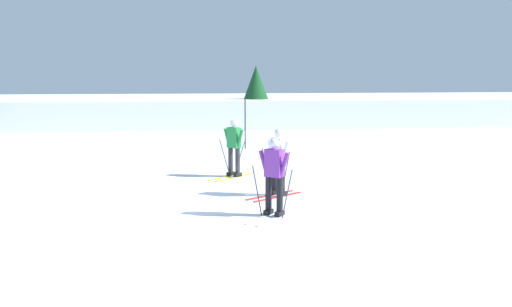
{
  "coord_description": "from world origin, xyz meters",
  "views": [
    {
      "loc": [
        1.44,
        -12.91,
        3.19
      ],
      "look_at": [
        2.98,
        2.09,
        0.9
      ],
      "focal_mm": 39.39,
      "sensor_mm": 36.0,
      "label": 1
    }
  ],
  "objects_px": {
    "skier_green": "(234,146)",
    "trail_marker_pole": "(245,123)",
    "skier_white": "(278,160)",
    "skier_purple": "(274,175)",
    "conifer_far_right": "(256,90)"
  },
  "relations": [
    {
      "from": "skier_white",
      "to": "skier_green",
      "type": "relative_size",
      "value": 1.0
    },
    {
      "from": "skier_green",
      "to": "conifer_far_right",
      "type": "distance_m",
      "value": 14.75
    },
    {
      "from": "skier_green",
      "to": "trail_marker_pole",
      "type": "bearing_deg",
      "value": 81.98
    },
    {
      "from": "conifer_far_right",
      "to": "skier_green",
      "type": "bearing_deg",
      "value": -98.43
    },
    {
      "from": "skier_white",
      "to": "conifer_far_right",
      "type": "xyz_separation_m",
      "value": [
        1.21,
        17.2,
        1.08
      ]
    },
    {
      "from": "trail_marker_pole",
      "to": "conifer_far_right",
      "type": "distance_m",
      "value": 8.85
    },
    {
      "from": "skier_white",
      "to": "trail_marker_pole",
      "type": "height_order",
      "value": "trail_marker_pole"
    },
    {
      "from": "skier_white",
      "to": "skier_purple",
      "type": "xyz_separation_m",
      "value": [
        -0.37,
        -1.95,
        -0.0
      ]
    },
    {
      "from": "trail_marker_pole",
      "to": "skier_purple",
      "type": "bearing_deg",
      "value": -91.34
    },
    {
      "from": "skier_white",
      "to": "trail_marker_pole",
      "type": "xyz_separation_m",
      "value": [
        -0.12,
        8.51,
        0.1
      ]
    },
    {
      "from": "skier_green",
      "to": "trail_marker_pole",
      "type": "height_order",
      "value": "trail_marker_pole"
    },
    {
      "from": "skier_white",
      "to": "skier_purple",
      "type": "bearing_deg",
      "value": -100.69
    },
    {
      "from": "skier_white",
      "to": "skier_green",
      "type": "bearing_deg",
      "value": 109.7
    },
    {
      "from": "skier_white",
      "to": "trail_marker_pole",
      "type": "distance_m",
      "value": 8.51
    },
    {
      "from": "trail_marker_pole",
      "to": "skier_white",
      "type": "bearing_deg",
      "value": -89.18
    }
  ]
}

